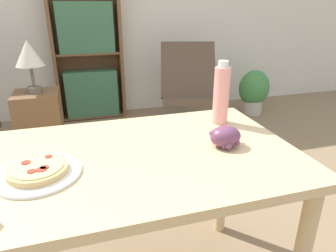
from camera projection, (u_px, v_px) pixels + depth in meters
The scene contains 10 objects.
wall_back at pixel (96, 0), 3.29m from camera, with size 8.00×0.05×2.60m.
dining_table at pixel (142, 179), 1.15m from camera, with size 1.16×0.75×0.74m.
pizza_on_plate at pixel (38, 172), 0.96m from camera, with size 0.27×0.27×0.04m.
grape_bunch at pixel (225, 137), 1.15m from camera, with size 0.12×0.11×0.08m.
drink_bottle at pixel (221, 95), 1.34m from camera, with size 0.07×0.07×0.29m.
lounge_chair_far at pixel (189, 103), 3.15m from camera, with size 0.75×0.89×0.88m.
bookshelf at pixel (89, 59), 3.35m from camera, with size 0.75×0.24×1.50m.
side_table at pixel (41, 129), 2.45m from camera, with size 0.34×0.34×0.62m.
table_lamp at pixel (29, 56), 2.23m from camera, with size 0.21×0.21×0.40m.
potted_plant_floor at pixel (254, 91), 3.61m from camera, with size 0.37×0.32×0.54m.
Camera 1 is at (-0.26, -1.02, 1.25)m, focal length 32.00 mm.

